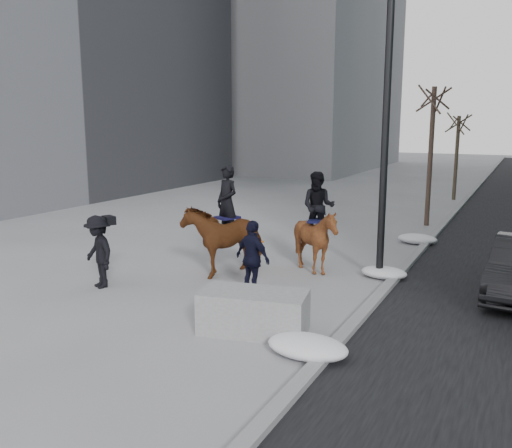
% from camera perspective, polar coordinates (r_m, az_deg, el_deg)
% --- Properties ---
extents(ground, '(120.00, 120.00, 0.00)m').
position_cam_1_polar(ground, '(12.46, -2.53, -7.72)').
color(ground, gray).
rests_on(ground, ground).
extents(curb, '(0.25, 90.00, 0.12)m').
position_cam_1_polar(curb, '(20.83, 18.68, -0.55)').
color(curb, gray).
rests_on(curb, ground).
extents(building_left, '(12.00, 26.00, 20.00)m').
position_cam_1_polar(building_left, '(32.63, -25.02, 20.52)').
color(building_left, '#595960').
rests_on(building_left, ground).
extents(planter, '(2.16, 1.38, 0.80)m').
position_cam_1_polar(planter, '(10.38, -0.23, -9.24)').
color(planter, '#98989A').
rests_on(planter, ground).
extents(tree_near, '(1.20, 1.20, 5.77)m').
position_cam_1_polar(tree_near, '(21.50, 17.92, 7.44)').
color(tree_near, '#392921').
rests_on(tree_near, ground).
extents(tree_far, '(1.20, 1.20, 4.67)m').
position_cam_1_polar(tree_far, '(29.24, 20.37, 6.96)').
color(tree_far, '#3D3424').
rests_on(tree_far, ground).
extents(mounted_left, '(1.76, 2.40, 2.82)m').
position_cam_1_polar(mounted_left, '(14.25, -3.29, -0.98)').
color(mounted_left, '#522A10').
rests_on(mounted_left, ground).
extents(mounted_right, '(1.66, 1.80, 2.66)m').
position_cam_1_polar(mounted_right, '(14.27, 6.35, -0.94)').
color(mounted_right, '#4A1A0E').
rests_on(mounted_right, ground).
extents(feeder, '(1.11, 1.01, 1.75)m').
position_cam_1_polar(feeder, '(12.34, -0.34, -3.65)').
color(feeder, black).
rests_on(feeder, ground).
extents(camera_crew, '(1.30, 1.06, 1.75)m').
position_cam_1_polar(camera_crew, '(13.49, -16.24, -2.79)').
color(camera_crew, black).
rests_on(camera_crew, ground).
extents(lamppost, '(0.25, 2.89, 9.09)m').
position_cam_1_polar(lamppost, '(13.97, 13.98, 14.76)').
color(lamppost, black).
rests_on(lamppost, ground).
extents(snow_piles, '(1.43, 10.55, 0.36)m').
position_cam_1_polar(snow_piles, '(13.34, 12.31, -5.95)').
color(snow_piles, silver).
rests_on(snow_piles, ground).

